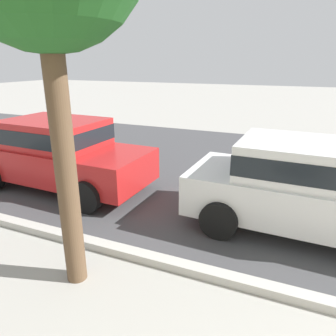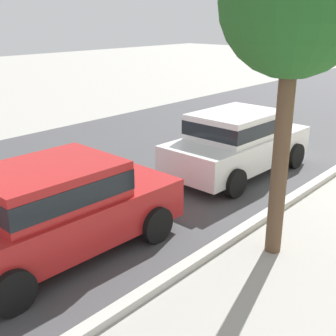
{
  "view_description": "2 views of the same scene",
  "coord_description": "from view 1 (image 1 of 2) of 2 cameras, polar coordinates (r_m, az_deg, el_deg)",
  "views": [
    {
      "loc": [
        -1.98,
        -0.6,
        2.78
      ],
      "look_at": [
        -4.26,
        4.76,
        0.8
      ],
      "focal_mm": 33.62,
      "sensor_mm": 36.0,
      "label": 1
    },
    {
      "loc": [
        -10.51,
        -0.78,
        3.72
      ],
      "look_at": [
        -4.26,
        4.76,
        0.8
      ],
      "focal_mm": 46.62,
      "sensor_mm": 36.0,
      "label": 2
    }
  ],
  "objects": [
    {
      "name": "parked_car_white",
      "position": [
        5.71,
        24.34,
        -2.85
      ],
      "size": [
        4.15,
        2.02,
        1.56
      ],
      "color": "silver",
      "rests_on": "ground"
    },
    {
      "name": "parked_car_red",
      "position": [
        7.56,
        -19.06,
        2.86
      ],
      "size": [
        4.15,
        2.02,
        1.56
      ],
      "color": "#B21E1E",
      "rests_on": "ground"
    }
  ]
}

